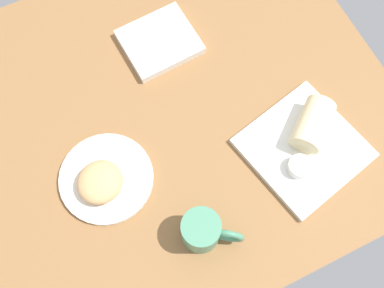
% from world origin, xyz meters
% --- Properties ---
extents(dining_table, '(1.10, 0.90, 0.04)m').
position_xyz_m(dining_table, '(0.00, 0.00, 0.02)').
color(dining_table, olive).
rests_on(dining_table, ground).
extents(round_plate, '(0.21, 0.21, 0.01)m').
position_xyz_m(round_plate, '(0.15, 0.08, 0.05)').
color(round_plate, silver).
rests_on(round_plate, dining_table).
extents(scone_pastry, '(0.13, 0.13, 0.05)m').
position_xyz_m(scone_pastry, '(0.17, 0.09, 0.08)').
color(scone_pastry, tan).
rests_on(scone_pastry, round_plate).
extents(square_plate, '(0.28, 0.28, 0.02)m').
position_xyz_m(square_plate, '(-0.27, 0.21, 0.05)').
color(square_plate, white).
rests_on(square_plate, dining_table).
extents(sauce_cup, '(0.05, 0.05, 0.03)m').
position_xyz_m(sauce_cup, '(-0.23, 0.25, 0.07)').
color(sauce_cup, silver).
rests_on(sauce_cup, square_plate).
extents(breakfast_wrap, '(0.13, 0.12, 0.07)m').
position_xyz_m(breakfast_wrap, '(-0.30, 0.18, 0.09)').
color(breakfast_wrap, beige).
rests_on(breakfast_wrap, square_plate).
extents(book_stack, '(0.18, 0.16, 0.02)m').
position_xyz_m(book_stack, '(-0.10, -0.18, 0.05)').
color(book_stack, silver).
rests_on(book_stack, dining_table).
extents(coffee_mug, '(0.12, 0.10, 0.09)m').
position_xyz_m(coffee_mug, '(0.02, 0.28, 0.09)').
color(coffee_mug, '#4C8C6B').
rests_on(coffee_mug, dining_table).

